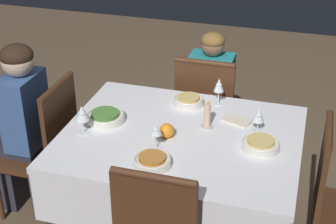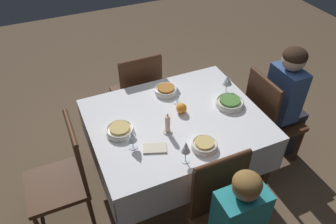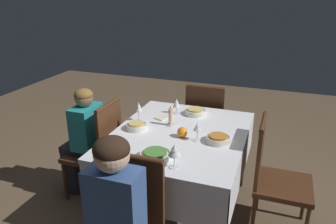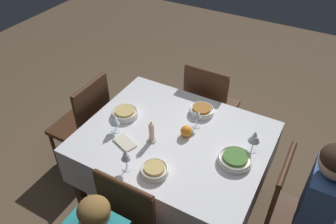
# 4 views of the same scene
# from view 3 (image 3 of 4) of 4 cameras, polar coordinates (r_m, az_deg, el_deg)

# --- Properties ---
(ground_plane) EXTENTS (8.00, 8.00, 0.00)m
(ground_plane) POSITION_cam_3_polar(r_m,az_deg,el_deg) (3.03, 1.84, -16.63)
(ground_plane) COLOR brown
(dining_table) EXTENTS (1.30, 1.04, 0.75)m
(dining_table) POSITION_cam_3_polar(r_m,az_deg,el_deg) (2.68, 2.00, -5.54)
(dining_table) COLOR silver
(dining_table) RESTS_ON ground_plane
(chair_south) EXTENTS (0.43, 0.43, 0.94)m
(chair_south) POSITION_cam_3_polar(r_m,az_deg,el_deg) (3.03, -11.92, -5.97)
(chair_south) COLOR #472816
(chair_south) RESTS_ON ground_plane
(chair_north) EXTENTS (0.43, 0.43, 0.94)m
(chair_north) POSITION_cam_3_polar(r_m,az_deg,el_deg) (2.70, 17.96, -10.18)
(chair_north) COLOR #472816
(chair_north) RESTS_ON ground_plane
(chair_west) EXTENTS (0.43, 0.43, 0.94)m
(chair_west) POSITION_cam_3_polar(r_m,az_deg,el_deg) (3.52, 6.68, -1.70)
(chair_west) COLOR #472816
(chair_west) RESTS_ON ground_plane
(person_adult_denim) EXTENTS (0.34, 0.30, 1.15)m
(person_adult_denim) POSITION_cam_3_polar(r_m,az_deg,el_deg) (1.90, -9.75, -18.69)
(person_adult_denim) COLOR #282833
(person_adult_denim) RESTS_ON ground_plane
(person_child_teal) EXTENTS (0.30, 0.33, 1.04)m
(person_child_teal) POSITION_cam_3_polar(r_m,az_deg,el_deg) (3.09, -14.71, -4.30)
(person_child_teal) COLOR #282833
(person_child_teal) RESTS_ON ground_plane
(bowl_east) EXTENTS (0.22, 0.22, 0.06)m
(bowl_east) POSITION_cam_3_polar(r_m,az_deg,el_deg) (2.25, -2.23, -7.48)
(bowl_east) COLOR silver
(bowl_east) RESTS_ON dining_table
(wine_glass_east) EXTENTS (0.08, 0.08, 0.17)m
(wine_glass_east) POSITION_cam_3_polar(r_m,az_deg,el_deg) (2.11, 1.12, -6.78)
(wine_glass_east) COLOR white
(wine_glass_east) RESTS_ON dining_table
(bowl_south) EXTENTS (0.18, 0.18, 0.06)m
(bowl_south) POSITION_cam_3_polar(r_m,az_deg,el_deg) (2.71, -5.52, -2.42)
(bowl_south) COLOR silver
(bowl_south) RESTS_ON dining_table
(wine_glass_south) EXTENTS (0.06, 0.06, 0.17)m
(wine_glass_south) POSITION_cam_3_polar(r_m,az_deg,el_deg) (2.84, -5.14, 0.79)
(wine_glass_south) COLOR white
(wine_glass_south) RESTS_ON dining_table
(bowl_north) EXTENTS (0.19, 0.19, 0.06)m
(bowl_north) POSITION_cam_3_polar(r_m,az_deg,el_deg) (2.51, 8.69, -4.60)
(bowl_north) COLOR silver
(bowl_north) RESTS_ON dining_table
(wine_glass_north) EXTENTS (0.07, 0.07, 0.15)m
(wine_glass_north) POSITION_cam_3_polar(r_m,az_deg,el_deg) (2.48, 5.17, -2.70)
(wine_glass_north) COLOR white
(wine_glass_north) RESTS_ON dining_table
(bowl_west) EXTENTS (0.20, 0.20, 0.06)m
(bowl_west) POSITION_cam_3_polar(r_m,az_deg,el_deg) (3.01, 4.80, 0.08)
(bowl_west) COLOR silver
(bowl_west) RESTS_ON dining_table
(wine_glass_west) EXTENTS (0.07, 0.07, 0.15)m
(wine_glass_west) POSITION_cam_3_polar(r_m,az_deg,el_deg) (3.00, 1.49, 1.50)
(wine_glass_west) COLOR white
(wine_glass_west) RESTS_ON dining_table
(candle_centerpiece) EXTENTS (0.07, 0.07, 0.18)m
(candle_centerpiece) POSITION_cam_3_polar(r_m,az_deg,el_deg) (2.75, 0.46, -1.04)
(candle_centerpiece) COLOR beige
(candle_centerpiece) RESTS_ON dining_table
(orange_fruit) EXTENTS (0.08, 0.08, 0.08)m
(orange_fruit) POSITION_cam_3_polar(r_m,az_deg,el_deg) (2.55, 2.51, -3.54)
(orange_fruit) COLOR orange
(orange_fruit) RESTS_ON dining_table
(napkin_red_folded) EXTENTS (0.18, 0.14, 0.01)m
(napkin_red_folded) POSITION_cam_3_polar(r_m,az_deg,el_deg) (2.94, -0.72, -0.84)
(napkin_red_folded) COLOR beige
(napkin_red_folded) RESTS_ON dining_table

